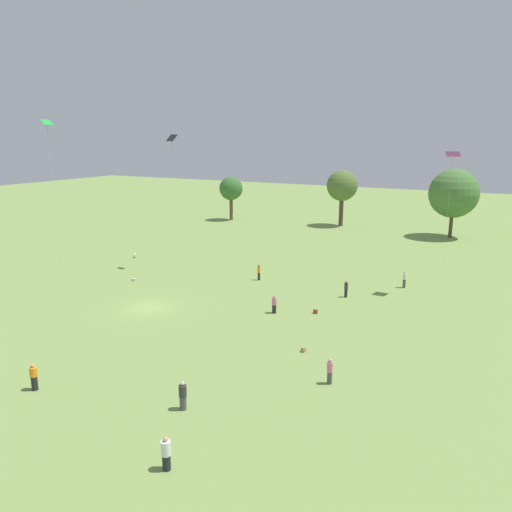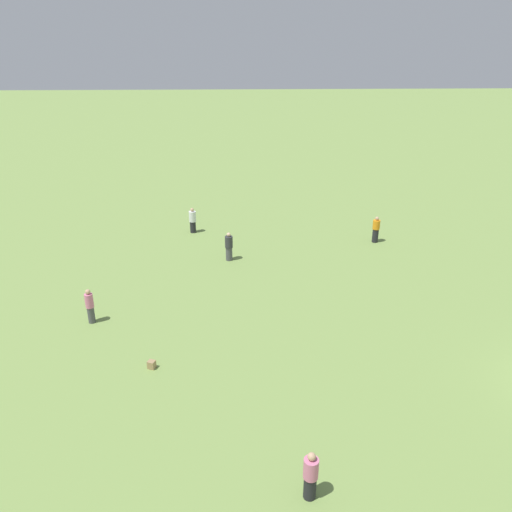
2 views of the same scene
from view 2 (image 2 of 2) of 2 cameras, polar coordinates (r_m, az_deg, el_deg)
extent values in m
cylinder|color=#4C4C51|center=(30.11, -3.09, 0.27)|extent=(0.53, 0.53, 0.82)
cylinder|color=#333338|center=(29.81, -3.13, 1.62)|extent=(0.63, 0.63, 0.70)
sphere|color=beige|center=(29.64, -3.15, 2.46)|extent=(0.24, 0.24, 0.24)
cylinder|color=#232328|center=(34.66, -7.21, 3.32)|extent=(0.56, 0.56, 0.80)
cylinder|color=white|center=(34.41, -7.28, 4.51)|extent=(0.66, 0.66, 0.72)
sphere|color=tan|center=(34.25, -7.32, 5.27)|extent=(0.24, 0.24, 0.24)
cylinder|color=#232328|center=(33.64, 13.47, 2.30)|extent=(0.53, 0.53, 0.91)
cylinder|color=orange|center=(33.38, 13.60, 3.50)|extent=(0.62, 0.62, 0.60)
sphere|color=tan|center=(33.24, 13.66, 4.18)|extent=(0.24, 0.24, 0.24)
cylinder|color=#232328|center=(16.07, 6.17, -24.75)|extent=(0.52, 0.52, 0.78)
cylinder|color=pink|center=(15.54, 6.30, -22.99)|extent=(0.61, 0.61, 0.66)
sphere|color=tan|center=(15.22, 6.38, -21.83)|extent=(0.24, 0.24, 0.24)
cylinder|color=#4C4C51|center=(24.87, -18.32, -6.38)|extent=(0.39, 0.39, 0.82)
cylinder|color=pink|center=(24.52, -18.54, -4.86)|extent=(0.46, 0.46, 0.69)
sphere|color=tan|center=(24.31, -18.68, -3.90)|extent=(0.24, 0.24, 0.24)
cube|color=#A58459|center=(21.20, -11.84, -12.05)|extent=(0.36, 0.34, 0.34)
camera|label=1|loc=(51.47, -23.47, 25.44)|focal=35.00mm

